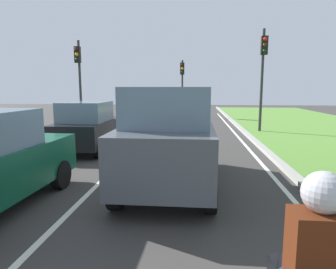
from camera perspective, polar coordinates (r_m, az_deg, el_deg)
The scene contains 10 objects.
ground_plane at distance 11.58m, azimuth -2.76°, elevation -2.46°, with size 60.00×60.00×0.00m, color #383533.
lane_line_center at distance 11.69m, azimuth -6.17°, elevation -2.38°, with size 0.12×32.00×0.01m, color silver.
lane_line_right_edge at distance 11.65m, azimuth 15.09°, elevation -2.68°, with size 0.12×32.00×0.01m, color silver.
curb_right at distance 11.73m, azimuth 17.51°, elevation -2.41°, with size 0.24×48.00×0.12m, color #9E9B93.
car_suv_ahead at distance 6.88m, azimuth 0.35°, elevation -0.34°, with size 1.99×4.51×2.28m.
car_hatchback_far at distance 11.26m, azimuth -14.92°, elevation 1.48°, with size 1.76×3.72×1.78m.
rider_person at distance 2.34m, azimuth 26.73°, elevation -19.37°, with size 0.50×0.40×1.16m.
traffic_light_near_right at distance 16.10m, azimuth 17.61°, elevation 12.56°, with size 0.32×0.50×5.18m.
traffic_light_overhead_left at distance 18.25m, azimuth -16.59°, elevation 11.66°, with size 0.32×0.50×4.94m.
traffic_light_far_median at distance 23.72m, azimuth 2.72°, elevation 10.59°, with size 0.32×0.50×4.40m.
Camera 1 is at (1.57, 2.76, 2.26)m, focal length 32.08 mm.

